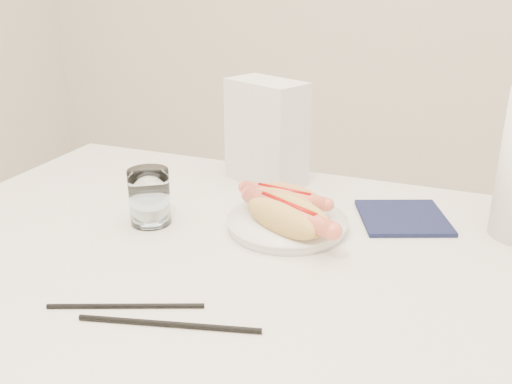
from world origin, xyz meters
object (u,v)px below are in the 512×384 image
(plate, at_px, (287,225))
(hotdog_right, at_px, (288,216))
(hotdog_left, at_px, (284,199))
(napkin_box, at_px, (266,132))
(table, at_px, (246,283))
(water_glass, at_px, (149,197))

(plate, height_order, hotdog_right, hotdog_right)
(hotdog_left, bearing_deg, napkin_box, 128.87)
(table, relative_size, napkin_box, 5.61)
(hotdog_right, bearing_deg, water_glass, -146.14)
(napkin_box, bearing_deg, water_glass, -89.33)
(hotdog_left, height_order, napkin_box, napkin_box)
(plate, bearing_deg, hotdog_left, 115.44)
(napkin_box, bearing_deg, hotdog_right, -37.95)
(plate, xyz_separation_m, napkin_box, (-0.12, 0.21, 0.10))
(hotdog_right, bearing_deg, hotdog_left, 140.46)
(plate, distance_m, napkin_box, 0.26)
(hotdog_left, relative_size, water_glass, 1.68)
(plate, xyz_separation_m, hotdog_right, (0.01, -0.04, 0.03))
(hotdog_right, height_order, water_glass, water_glass)
(table, height_order, hotdog_left, hotdog_left)
(plate, distance_m, water_glass, 0.25)
(hotdog_right, relative_size, water_glass, 1.89)
(hotdog_left, distance_m, water_glass, 0.24)
(hotdog_right, relative_size, napkin_box, 0.88)
(water_glass, bearing_deg, table, -10.96)
(table, bearing_deg, plate, 71.04)
(water_glass, xyz_separation_m, napkin_box, (0.12, 0.27, 0.06))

